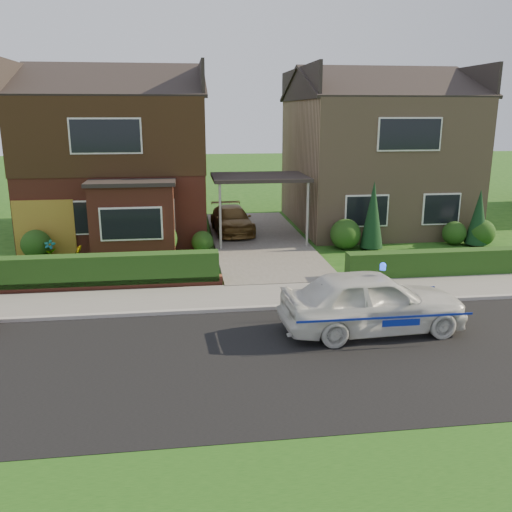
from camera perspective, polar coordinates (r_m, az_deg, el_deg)
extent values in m
plane|color=#1B4913|center=(12.32, 7.54, -10.44)|extent=(120.00, 120.00, 0.00)
cube|color=black|center=(12.32, 7.54, -10.44)|extent=(60.00, 6.00, 0.02)
cube|color=#9E9993|center=(15.03, 4.55, -5.32)|extent=(60.00, 0.16, 0.12)
cube|color=slate|center=(16.00, 3.76, -4.07)|extent=(60.00, 2.00, 0.10)
cube|color=#666059|center=(22.54, 0.34, 1.63)|extent=(3.80, 12.00, 0.12)
cube|color=brown|center=(24.99, -14.10, 9.10)|extent=(7.20, 8.00, 5.80)
cube|color=white|center=(21.50, -19.18, 3.79)|extent=(1.80, 0.08, 1.30)
cube|color=white|center=(21.09, -10.71, 4.16)|extent=(1.60, 0.08, 1.30)
cube|color=white|center=(20.90, -15.55, 12.08)|extent=(2.60, 0.08, 1.30)
cube|color=black|center=(24.89, -14.32, 12.42)|extent=(7.26, 8.06, 2.90)
cube|color=brown|center=(20.49, -12.81, 3.59)|extent=(3.00, 1.40, 2.70)
cube|color=black|center=(20.27, -13.04, 7.53)|extent=(3.20, 1.60, 0.14)
cube|color=#917459|center=(26.36, 12.18, 9.50)|extent=(7.20, 8.00, 5.80)
cube|color=white|center=(22.27, 11.56, 4.68)|extent=(1.80, 0.08, 1.30)
cube|color=white|center=(23.50, 18.91, 4.70)|extent=(1.60, 0.08, 1.30)
cube|color=white|center=(22.53, 15.87, 12.23)|extent=(2.60, 0.08, 1.30)
cube|color=black|center=(22.08, 0.35, 8.31)|extent=(3.80, 3.00, 0.14)
cylinder|color=gray|center=(20.74, -3.78, 4.06)|extent=(0.10, 0.10, 2.70)
cylinder|color=gray|center=(21.23, 5.44, 4.28)|extent=(0.10, 0.10, 2.70)
cube|color=olive|center=(21.74, -21.34, 2.76)|extent=(2.20, 0.10, 2.10)
cube|color=brown|center=(17.03, -16.60, -3.03)|extent=(7.70, 0.25, 0.36)
cube|color=#123812|center=(17.23, -16.48, -3.45)|extent=(7.50, 0.55, 0.90)
cube|color=#123812|center=(19.08, 20.35, -2.00)|extent=(7.50, 0.55, 0.80)
sphere|color=#123812|center=(21.47, -22.14, 1.15)|extent=(1.08, 1.08, 1.08)
sphere|color=#123812|center=(20.57, -10.10, 1.81)|extent=(1.32, 1.32, 1.32)
sphere|color=#123812|center=(20.90, -5.65, 1.50)|extent=(0.84, 0.84, 0.84)
sphere|color=#123812|center=(21.58, 9.39, 2.29)|extent=(1.20, 1.20, 1.20)
sphere|color=#123812|center=(23.43, 20.15, 2.27)|extent=(0.96, 0.96, 0.96)
sphere|color=#123812|center=(23.65, 22.64, 2.29)|extent=(1.08, 1.08, 1.08)
cone|color=black|center=(21.56, 12.18, 4.04)|extent=(0.90, 0.90, 2.60)
cone|color=black|center=(23.44, 22.35, 3.61)|extent=(0.90, 0.90, 2.20)
imported|color=silver|center=(13.56, 12.16, -4.72)|extent=(2.07, 4.61, 1.54)
sphere|color=#193FF2|center=(13.38, 13.27, -1.24)|extent=(0.17, 0.17, 0.17)
cube|color=navy|center=(12.78, 13.51, -6.33)|extent=(4.15, 0.02, 0.05)
cube|color=navy|center=(14.39, 10.94, -3.75)|extent=(4.15, 0.01, 0.05)
ellipsoid|color=black|center=(13.01, 7.11, -3.97)|extent=(0.22, 0.17, 0.21)
sphere|color=white|center=(12.96, 7.24, -4.09)|extent=(0.11, 0.11, 0.11)
sphere|color=black|center=(12.95, 7.24, -3.41)|extent=(0.13, 0.13, 0.13)
cone|color=black|center=(12.93, 7.04, -3.13)|extent=(0.04, 0.04, 0.05)
cone|color=black|center=(12.95, 7.43, -3.11)|extent=(0.04, 0.04, 0.05)
imported|color=brown|center=(23.78, -2.56, 3.84)|extent=(1.84, 3.96, 1.12)
imported|color=gray|center=(20.89, -20.82, 0.49)|extent=(0.42, 0.29, 0.78)
imported|color=gray|center=(20.10, -18.30, 0.07)|extent=(0.50, 0.49, 0.71)
imported|color=gray|center=(17.44, -5.54, -1.50)|extent=(0.51, 0.51, 0.68)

